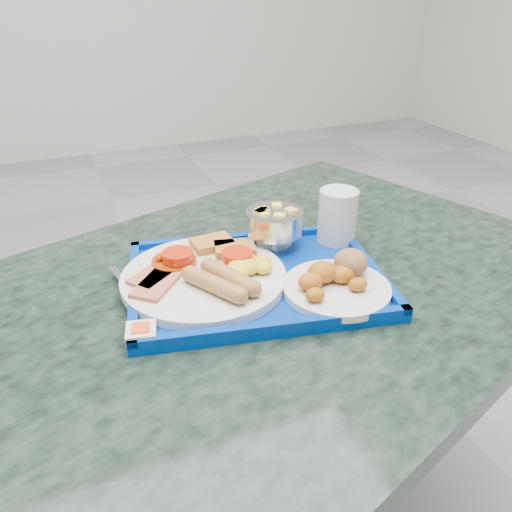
{
  "coord_description": "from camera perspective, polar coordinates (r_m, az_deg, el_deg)",
  "views": [
    {
      "loc": [
        -0.29,
        -0.89,
        1.14
      ],
      "look_at": [
        -0.01,
        -0.24,
        0.75
      ],
      "focal_mm": 35.0,
      "sensor_mm": 36.0,
      "label": 1
    }
  ],
  "objects": [
    {
      "name": "floor",
      "position": [
        1.47,
        -3.5,
        -22.06
      ],
      "size": [
        6.0,
        6.0,
        0.0
      ],
      "primitive_type": "plane",
      "color": "gray",
      "rests_on": "ground"
    },
    {
      "name": "knife",
      "position": [
        0.81,
        -14.11,
        -3.67
      ],
      "size": [
        0.04,
        0.16,
        0.0
      ],
      "primitive_type": "cube",
      "rotation": [
        0.0,
        0.0,
        0.21
      ],
      "color": "silver",
      "rests_on": "tray"
    },
    {
      "name": "bread_plate",
      "position": [
        0.79,
        9.23,
        -2.74
      ],
      "size": [
        0.17,
        0.17,
        0.06
      ],
      "rotation": [
        0.0,
        0.0,
        -0.42
      ],
      "color": "silver",
      "rests_on": "tray"
    },
    {
      "name": "spoon",
      "position": [
        0.85,
        -12.57,
        -1.55
      ],
      "size": [
        0.07,
        0.18,
        0.01
      ],
      "rotation": [
        0.0,
        0.0,
        0.3
      ],
      "color": "silver",
      "rests_on": "tray"
    },
    {
      "name": "fruit_bowl",
      "position": [
        0.9,
        2.07,
        3.87
      ],
      "size": [
        0.1,
        0.1,
        0.07
      ],
      "color": "silver",
      "rests_on": "tray"
    },
    {
      "name": "main_plate",
      "position": [
        0.81,
        -5.42,
        -1.94
      ],
      "size": [
        0.27,
        0.27,
        0.04
      ],
      "rotation": [
        0.0,
        0.0,
        0.35
      ],
      "color": "silver",
      "rests_on": "tray"
    },
    {
      "name": "table",
      "position": [
        0.94,
        0.7,
        -12.39
      ],
      "size": [
        1.3,
        1.07,
        0.7
      ],
      "rotation": [
        0.0,
        0.0,
        0.32
      ],
      "color": "gray",
      "rests_on": "floor"
    },
    {
      "name": "tray",
      "position": [
        0.82,
        0.0,
        -2.77
      ],
      "size": [
        0.46,
        0.37,
        0.02
      ],
      "rotation": [
        0.0,
        0.0,
        -0.21
      ],
      "color": "#033299",
      "rests_on": "table"
    },
    {
      "name": "juice_cup",
      "position": [
        0.93,
        9.31,
        4.74
      ],
      "size": [
        0.07,
        0.07,
        0.1
      ],
      "color": "silver",
      "rests_on": "tray"
    },
    {
      "name": "jam_packet",
      "position": [
        0.7,
        -12.99,
        -8.49
      ],
      "size": [
        0.05,
        0.05,
        0.02
      ],
      "rotation": [
        0.0,
        0.0,
        -0.23
      ],
      "color": "silver",
      "rests_on": "tray"
    }
  ]
}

